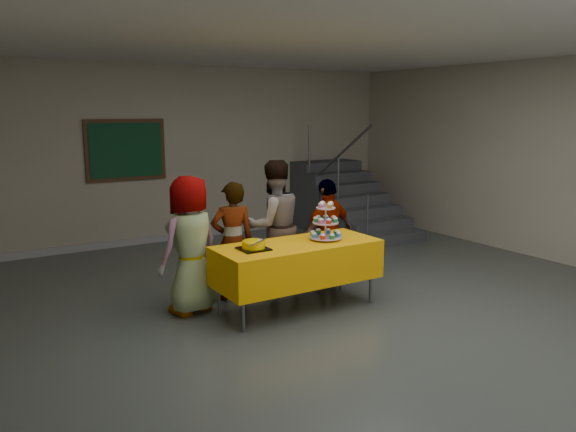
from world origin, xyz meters
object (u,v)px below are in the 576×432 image
object	(u,v)px
bake_table	(297,262)
schoolchild_d	(328,233)
cupcake_stand	(325,225)
noticeboard	(126,150)
schoolchild_b	(233,241)
staircase	(343,204)
bear_cake	(253,244)
schoolchild_a	(190,245)
schoolchild_c	(273,225)

from	to	relation	value
bake_table	schoolchild_d	size ratio (longest dim) A/B	1.35
cupcake_stand	noticeboard	xyz separation A→B (m)	(-1.10, 4.05, 0.66)
schoolchild_b	staircase	distance (m)	4.35
cupcake_stand	schoolchild_b	distance (m)	1.12
bear_cake	staircase	xyz separation A→B (m)	(3.64, 3.20, -0.34)
schoolchild_b	noticeboard	xyz separation A→B (m)	(-0.27, 3.34, 0.89)
cupcake_stand	bear_cake	size ratio (longest dim) A/B	1.24
bake_table	bear_cake	bearing A→B (deg)	179.44
schoolchild_b	bake_table	bearing A→B (deg)	134.97
bake_table	schoolchild_a	world-z (taller)	schoolchild_a
schoolchild_b	schoolchild_c	xyz separation A→B (m)	(0.61, 0.09, 0.11)
cupcake_stand	bear_cake	bearing A→B (deg)	178.80
schoolchild_c	schoolchild_d	xyz separation A→B (m)	(0.64, -0.28, -0.12)
schoolchild_b	staircase	xyz separation A→B (m)	(3.55, 2.50, -0.22)
bear_cake	schoolchild_c	xyz separation A→B (m)	(0.70, 0.78, -0.01)
bake_table	schoolchild_c	bearing A→B (deg)	79.31
schoolchild_c	schoolchild_b	bearing A→B (deg)	12.41
bake_table	staircase	size ratio (longest dim) A/B	0.78
bake_table	schoolchild_d	world-z (taller)	schoolchild_d
cupcake_stand	noticeboard	distance (m)	4.25
schoolchild_a	staircase	bearing A→B (deg)	-166.55
schoolchild_b	noticeboard	bearing A→B (deg)	-74.01
schoolchild_b	noticeboard	distance (m)	3.46
bear_cake	schoolchild_b	xyz separation A→B (m)	(0.09, 0.69, -0.12)
bake_table	bear_cake	distance (m)	0.62
schoolchild_a	schoolchild_d	world-z (taller)	schoolchild_a
bear_cake	noticeboard	world-z (taller)	noticeboard
bake_table	schoolchild_b	world-z (taller)	schoolchild_b
bear_cake	staircase	distance (m)	4.86
schoolchild_d	schoolchild_a	bearing A→B (deg)	-12.15
bear_cake	schoolchild_b	size ratio (longest dim) A/B	0.25
staircase	bake_table	bearing A→B (deg)	-133.95
schoolchild_b	bear_cake	bearing A→B (deg)	93.89
schoolchild_d	staircase	size ratio (longest dim) A/B	0.58
schoolchild_d	noticeboard	distance (m)	3.95
schoolchild_c	staircase	size ratio (longest dim) A/B	0.68
schoolchild_b	schoolchild_d	world-z (taller)	schoolchild_b
cupcake_stand	schoolchild_a	world-z (taller)	schoolchild_a
schoolchild_a	schoolchild_d	distance (m)	1.85
schoolchild_c	staircase	bearing A→B (deg)	-136.63
bear_cake	schoolchild_b	distance (m)	0.71
bear_cake	schoolchild_b	world-z (taller)	schoolchild_b
bear_cake	noticeboard	size ratio (longest dim) A/B	0.28
bake_table	schoolchild_b	xyz separation A→B (m)	(-0.46, 0.70, 0.16)
bear_cake	schoolchild_d	xyz separation A→B (m)	(1.35, 0.50, -0.13)
schoolchild_b	schoolchild_c	distance (m)	0.63
bake_table	noticeboard	distance (m)	4.23
schoolchild_c	noticeboard	bearing A→B (deg)	-70.87
bake_table	schoolchild_c	distance (m)	0.85
schoolchild_c	schoolchild_d	bearing A→B (deg)	160.39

